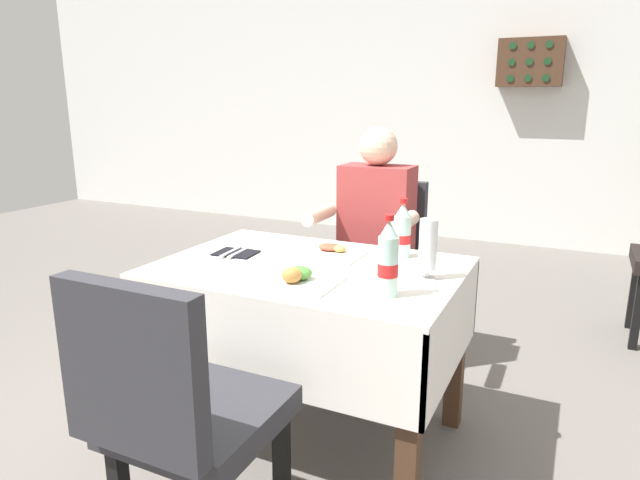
{
  "coord_description": "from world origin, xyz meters",
  "views": [
    {
      "loc": [
        1.07,
        -1.67,
        1.38
      ],
      "look_at": [
        0.14,
        0.28,
        0.83
      ],
      "focal_mm": 30.92,
      "sensor_mm": 36.0,
      "label": 1
    }
  ],
  "objects_px": {
    "seated_diner_far": "(372,238)",
    "beer_glass_left": "(428,249)",
    "plate_near_camera": "(300,278)",
    "cola_bottle_secondary": "(402,232)",
    "chair_near_camera_side": "(179,411)",
    "main_dining_table": "(309,307)",
    "cola_bottle_primary": "(388,261)",
    "chair_far_diner_seat": "(377,262)",
    "plate_far_diner": "(332,251)",
    "napkin_cutlery_set": "(236,253)",
    "wall_bottle_rack": "(530,62)"
  },
  "relations": [
    {
      "from": "beer_glass_left",
      "to": "cola_bottle_secondary",
      "type": "distance_m",
      "value": 0.3
    },
    {
      "from": "plate_far_diner",
      "to": "cola_bottle_secondary",
      "type": "xyz_separation_m",
      "value": [
        0.27,
        0.09,
        0.09
      ]
    },
    {
      "from": "chair_near_camera_side",
      "to": "seated_diner_far",
      "type": "distance_m",
      "value": 1.5
    },
    {
      "from": "plate_near_camera",
      "to": "cola_bottle_primary",
      "type": "xyz_separation_m",
      "value": [
        0.32,
        0.01,
        0.1
      ]
    },
    {
      "from": "main_dining_table",
      "to": "wall_bottle_rack",
      "type": "bearing_deg",
      "value": 83.66
    },
    {
      "from": "beer_glass_left",
      "to": "cola_bottle_primary",
      "type": "distance_m",
      "value": 0.24
    },
    {
      "from": "plate_near_camera",
      "to": "cola_bottle_secondary",
      "type": "distance_m",
      "value": 0.54
    },
    {
      "from": "beer_glass_left",
      "to": "napkin_cutlery_set",
      "type": "height_order",
      "value": "beer_glass_left"
    },
    {
      "from": "cola_bottle_primary",
      "to": "wall_bottle_rack",
      "type": "height_order",
      "value": "wall_bottle_rack"
    },
    {
      "from": "plate_far_diner",
      "to": "beer_glass_left",
      "type": "height_order",
      "value": "beer_glass_left"
    },
    {
      "from": "seated_diner_far",
      "to": "cola_bottle_primary",
      "type": "distance_m",
      "value": 0.98
    },
    {
      "from": "seated_diner_far",
      "to": "plate_far_diner",
      "type": "relative_size",
      "value": 5.05
    },
    {
      "from": "plate_near_camera",
      "to": "beer_glass_left",
      "type": "height_order",
      "value": "beer_glass_left"
    },
    {
      "from": "chair_far_diner_seat",
      "to": "napkin_cutlery_set",
      "type": "xyz_separation_m",
      "value": [
        -0.35,
        -0.78,
        0.2
      ]
    },
    {
      "from": "cola_bottle_secondary",
      "to": "wall_bottle_rack",
      "type": "relative_size",
      "value": 0.44
    },
    {
      "from": "seated_diner_far",
      "to": "plate_far_diner",
      "type": "distance_m",
      "value": 0.51
    },
    {
      "from": "chair_far_diner_seat",
      "to": "seated_diner_far",
      "type": "bearing_deg",
      "value": -84.93
    },
    {
      "from": "plate_near_camera",
      "to": "main_dining_table",
      "type": "bearing_deg",
      "value": 108.34
    },
    {
      "from": "plate_near_camera",
      "to": "plate_far_diner",
      "type": "distance_m",
      "value": 0.4
    },
    {
      "from": "main_dining_table",
      "to": "cola_bottle_secondary",
      "type": "xyz_separation_m",
      "value": [
        0.29,
        0.28,
        0.28
      ]
    },
    {
      "from": "plate_far_diner",
      "to": "wall_bottle_rack",
      "type": "xyz_separation_m",
      "value": [
        0.39,
        3.46,
        0.95
      ]
    },
    {
      "from": "seated_diner_far",
      "to": "beer_glass_left",
      "type": "distance_m",
      "value": 0.81
    },
    {
      "from": "chair_near_camera_side",
      "to": "napkin_cutlery_set",
      "type": "height_order",
      "value": "chair_near_camera_side"
    },
    {
      "from": "cola_bottle_primary",
      "to": "cola_bottle_secondary",
      "type": "distance_m",
      "value": 0.49
    },
    {
      "from": "beer_glass_left",
      "to": "chair_far_diner_seat",
      "type": "bearing_deg",
      "value": 121.01
    },
    {
      "from": "chair_near_camera_side",
      "to": "beer_glass_left",
      "type": "relative_size",
      "value": 4.38
    },
    {
      "from": "seated_diner_far",
      "to": "plate_near_camera",
      "type": "relative_size",
      "value": 5.2
    },
    {
      "from": "chair_far_diner_seat",
      "to": "cola_bottle_primary",
      "type": "bearing_deg",
      "value": -68.7
    },
    {
      "from": "chair_near_camera_side",
      "to": "cola_bottle_secondary",
      "type": "xyz_separation_m",
      "value": [
        0.29,
        1.08,
        0.31
      ]
    },
    {
      "from": "cola_bottle_secondary",
      "to": "wall_bottle_rack",
      "type": "bearing_deg",
      "value": 88.04
    },
    {
      "from": "cola_bottle_primary",
      "to": "napkin_cutlery_set",
      "type": "xyz_separation_m",
      "value": [
        -0.74,
        0.21,
        -0.12
      ]
    },
    {
      "from": "main_dining_table",
      "to": "napkin_cutlery_set",
      "type": "distance_m",
      "value": 0.4
    },
    {
      "from": "plate_far_diner",
      "to": "chair_far_diner_seat",
      "type": "bearing_deg",
      "value": 91.59
    },
    {
      "from": "chair_far_diner_seat",
      "to": "plate_near_camera",
      "type": "bearing_deg",
      "value": -86.02
    },
    {
      "from": "chair_near_camera_side",
      "to": "chair_far_diner_seat",
      "type": "bearing_deg",
      "value": 90.0
    },
    {
      "from": "chair_far_diner_seat",
      "to": "wall_bottle_rack",
      "type": "xyz_separation_m",
      "value": [
        0.41,
        2.85,
        1.16
      ]
    },
    {
      "from": "chair_far_diner_seat",
      "to": "plate_far_diner",
      "type": "xyz_separation_m",
      "value": [
        0.02,
        -0.61,
        0.21
      ]
    },
    {
      "from": "plate_near_camera",
      "to": "napkin_cutlery_set",
      "type": "xyz_separation_m",
      "value": [
        -0.42,
        0.23,
        -0.02
      ]
    },
    {
      "from": "plate_far_diner",
      "to": "cola_bottle_secondary",
      "type": "relative_size",
      "value": 1.02
    },
    {
      "from": "main_dining_table",
      "to": "plate_near_camera",
      "type": "distance_m",
      "value": 0.3
    },
    {
      "from": "cola_bottle_primary",
      "to": "napkin_cutlery_set",
      "type": "bearing_deg",
      "value": 163.96
    },
    {
      "from": "napkin_cutlery_set",
      "to": "wall_bottle_rack",
      "type": "xyz_separation_m",
      "value": [
        0.76,
        3.63,
        0.96
      ]
    },
    {
      "from": "chair_far_diner_seat",
      "to": "wall_bottle_rack",
      "type": "relative_size",
      "value": 1.73
    },
    {
      "from": "napkin_cutlery_set",
      "to": "chair_far_diner_seat",
      "type": "bearing_deg",
      "value": 65.74
    },
    {
      "from": "main_dining_table",
      "to": "plate_far_diner",
      "type": "relative_size",
      "value": 4.69
    },
    {
      "from": "wall_bottle_rack",
      "to": "cola_bottle_secondary",
      "type": "bearing_deg",
      "value": -91.96
    },
    {
      "from": "chair_far_diner_seat",
      "to": "cola_bottle_secondary",
      "type": "distance_m",
      "value": 0.67
    },
    {
      "from": "main_dining_table",
      "to": "cola_bottle_primary",
      "type": "distance_m",
      "value": 0.53
    },
    {
      "from": "cola_bottle_primary",
      "to": "main_dining_table",
      "type": "bearing_deg",
      "value": 153.03
    },
    {
      "from": "chair_far_diner_seat",
      "to": "cola_bottle_secondary",
      "type": "bearing_deg",
      "value": -60.96
    }
  ]
}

